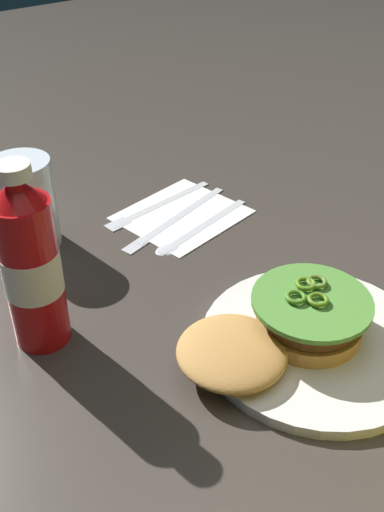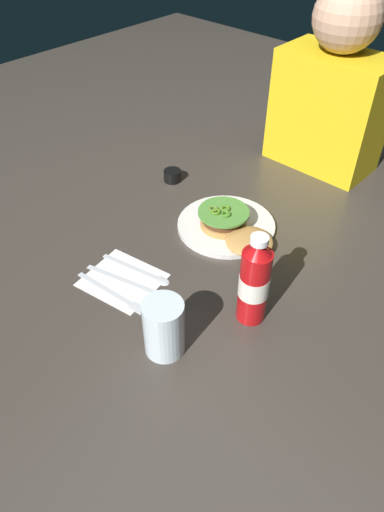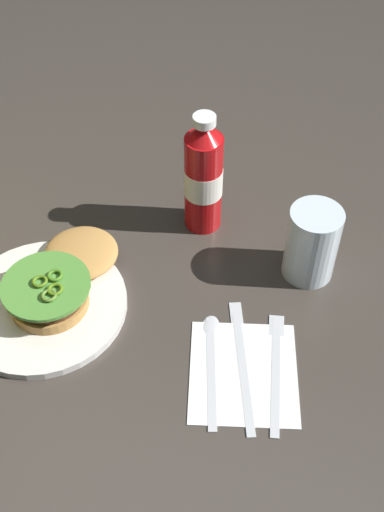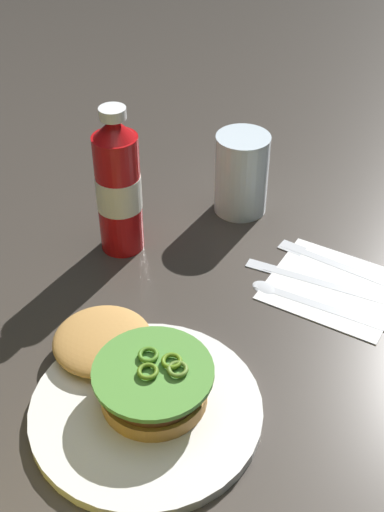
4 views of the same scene
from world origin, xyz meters
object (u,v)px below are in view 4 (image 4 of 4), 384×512
(ketchup_bottle, at_px, (118,187))
(butter_knife, at_px, (314,279))
(spoon_utensil, at_px, (300,297))
(water_glass, at_px, (241,174))
(burger_sandwich, at_px, (132,366))
(napkin, at_px, (334,287))
(fork_utensil, at_px, (333,261))
(dinner_plate, at_px, (147,410))

(ketchup_bottle, relative_size, butter_knife, 0.99)
(spoon_utensil, bearing_deg, butter_knife, -83.00)
(water_glass, height_order, spoon_utensil, water_glass)
(burger_sandwich, xyz_separation_m, napkin, (-0.09, -0.29, -0.03))
(burger_sandwich, xyz_separation_m, spoon_utensil, (-0.07, -0.24, -0.03))
(ketchup_bottle, distance_m, butter_knife, 0.29)
(water_glass, relative_size, napkin, 0.75)
(napkin, bearing_deg, fork_utensil, -57.50)
(ketchup_bottle, height_order, water_glass, ketchup_bottle)
(napkin, bearing_deg, dinner_plate, 81.36)
(dinner_plate, bearing_deg, fork_utensil, -93.36)
(ketchup_bottle, relative_size, water_glass, 1.73)
(water_glass, height_order, butter_knife, water_glass)
(water_glass, bearing_deg, ketchup_bottle, 68.46)
(burger_sandwich, distance_m, napkin, 0.31)
(dinner_plate, height_order, napkin, dinner_plate)
(fork_utensil, bearing_deg, burger_sandwich, 79.84)
(spoon_utensil, bearing_deg, ketchup_bottle, 14.08)
(water_glass, relative_size, butter_knife, 0.57)
(ketchup_bottle, bearing_deg, dinner_plate, 139.56)
(water_glass, distance_m, napkin, 0.23)
(fork_utensil, height_order, butter_knife, same)
(dinner_plate, height_order, ketchup_bottle, ketchup_bottle)
(fork_utensil, height_order, spoon_utensil, same)
(dinner_plate, distance_m, spoon_utensil, 0.26)
(burger_sandwich, bearing_deg, spoon_utensil, -105.14)
(fork_utensil, distance_m, spoon_utensil, 0.09)
(dinner_plate, distance_m, ketchup_bottle, 0.32)
(ketchup_bottle, height_order, butter_knife, ketchup_bottle)
(burger_sandwich, distance_m, ketchup_bottle, 0.27)
(dinner_plate, bearing_deg, spoon_utensil, -95.75)
(water_glass, distance_m, spoon_utensil, 0.23)
(burger_sandwich, bearing_deg, water_glass, -71.52)
(dinner_plate, height_order, spoon_utensil, dinner_plate)
(ketchup_bottle, height_order, fork_utensil, ketchup_bottle)
(napkin, xyz_separation_m, butter_knife, (0.03, 0.01, 0.00))
(napkin, bearing_deg, ketchup_bottle, 22.38)
(ketchup_bottle, bearing_deg, burger_sandwich, 137.28)
(ketchup_bottle, height_order, napkin, ketchup_bottle)
(ketchup_bottle, xyz_separation_m, napkin, (-0.28, -0.11, -0.10))
(ketchup_bottle, xyz_separation_m, water_glass, (-0.07, -0.18, -0.04))
(butter_knife, distance_m, spoon_utensil, 0.04)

